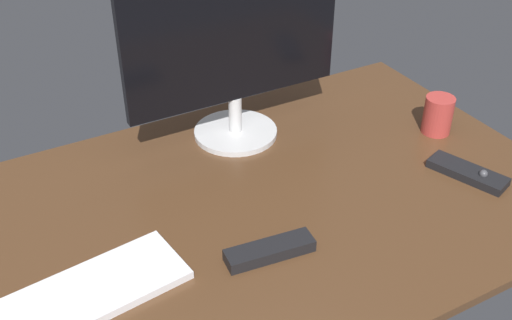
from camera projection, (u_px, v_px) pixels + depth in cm
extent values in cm
cube|color=#4C301C|center=(241.00, 213.00, 130.69)|extent=(140.00, 84.00, 2.00)
cylinder|color=silver|center=(236.00, 132.00, 153.97)|extent=(20.32, 20.32, 1.33)
cylinder|color=silver|center=(235.00, 114.00, 151.08)|extent=(3.18, 3.18, 8.97)
cube|color=black|center=(233.00, 18.00, 137.50)|extent=(52.57, 2.62, 39.32)
cube|color=white|center=(86.00, 294.00, 109.20)|extent=(36.81, 18.30, 1.59)
cube|color=black|center=(467.00, 173.00, 139.27)|extent=(11.30, 18.35, 1.90)
sphere|color=#3F3F44|center=(483.00, 174.00, 136.66)|extent=(1.87, 1.87, 1.87)
cube|color=black|center=(270.00, 250.00, 117.83)|extent=(17.67, 6.66, 2.47)
cylinder|color=#B23833|center=(438.00, 115.00, 152.85)|extent=(7.07, 7.07, 9.44)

